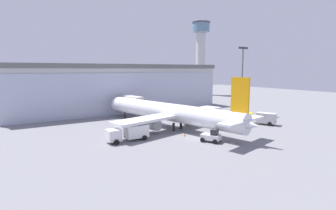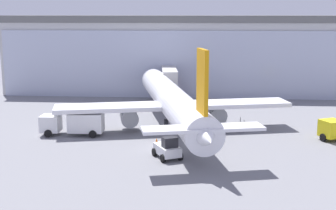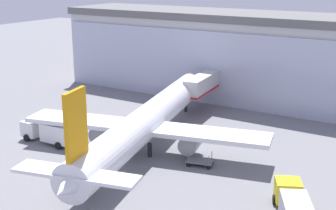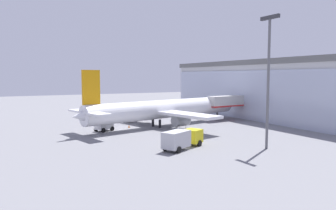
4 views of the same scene
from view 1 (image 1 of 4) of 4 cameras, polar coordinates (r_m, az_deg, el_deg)
ground at (r=48.54m, az=6.04°, el=-6.92°), size 240.00×240.00×0.00m
terminal_building at (r=78.72m, az=-10.62°, el=3.71°), size 63.09×14.15×13.73m
jet_bridge at (r=70.18m, az=-9.12°, el=1.03°), size 3.63×13.86×5.51m
control_tower at (r=128.64m, az=7.12°, el=11.58°), size 8.44×8.44×34.40m
apron_light_mast at (r=72.39m, az=15.85°, el=6.29°), size 3.20×0.40×18.05m
airplane at (r=54.56m, az=0.39°, el=-1.61°), size 28.82×39.75×11.01m
catering_truck at (r=45.87m, az=-8.44°, el=-5.95°), size 7.32×2.54×2.65m
fuel_truck at (r=62.56m, az=19.38°, el=-2.62°), size 5.12×7.54×2.65m
baggage_cart at (r=58.58m, az=7.18°, el=-3.88°), size 3.08×2.18×1.50m
pushback_tug at (r=45.37m, az=9.45°, el=-6.76°), size 3.28×3.68×2.30m
safety_cone_nose at (r=48.71m, az=3.66°, el=-6.51°), size 0.36×0.36×0.55m
safety_cone_wingtip at (r=48.07m, az=-11.01°, el=-6.83°), size 0.36×0.36×0.55m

